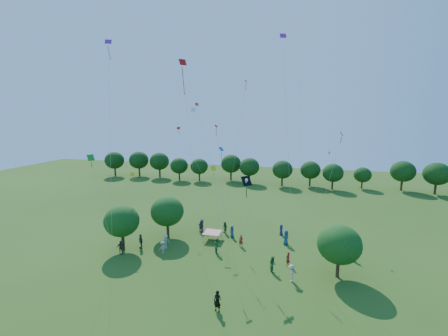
{
  "coord_description": "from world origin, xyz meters",
  "views": [
    {
      "loc": [
        7.46,
        -16.23,
        16.49
      ],
      "look_at": [
        0.0,
        14.0,
        11.0
      ],
      "focal_mm": 24.0,
      "sensor_mm": 36.0,
      "label": 1
    }
  ],
  "objects_px": {
    "tent_red_stripe": "(212,232)",
    "near_tree_west": "(122,221)",
    "tent_blue": "(332,237)",
    "near_tree_north": "(167,211)",
    "near_tree_east": "(339,244)",
    "red_high_kite": "(185,93)",
    "pirate_kite": "(247,182)",
    "man_in_black": "(217,301)"
  },
  "relations": [
    {
      "from": "near_tree_west",
      "to": "tent_blue",
      "type": "bearing_deg",
      "value": 17.15
    },
    {
      "from": "near_tree_west",
      "to": "man_in_black",
      "type": "height_order",
      "value": "near_tree_west"
    },
    {
      "from": "near_tree_north",
      "to": "man_in_black",
      "type": "bearing_deg",
      "value": -51.95
    },
    {
      "from": "near_tree_west",
      "to": "tent_blue",
      "type": "height_order",
      "value": "near_tree_west"
    },
    {
      "from": "red_high_kite",
      "to": "tent_red_stripe",
      "type": "bearing_deg",
      "value": 68.42
    },
    {
      "from": "tent_blue",
      "to": "tent_red_stripe",
      "type": "bearing_deg",
      "value": -171.6
    },
    {
      "from": "tent_blue",
      "to": "red_high_kite",
      "type": "relative_size",
      "value": 0.1
    },
    {
      "from": "near_tree_west",
      "to": "red_high_kite",
      "type": "distance_m",
      "value": 17.27
    },
    {
      "from": "near_tree_east",
      "to": "tent_red_stripe",
      "type": "xyz_separation_m",
      "value": [
        -15.15,
        5.9,
        -2.53
      ]
    },
    {
      "from": "near_tree_west",
      "to": "tent_blue",
      "type": "distance_m",
      "value": 26.66
    },
    {
      "from": "near_tree_east",
      "to": "tent_blue",
      "type": "bearing_deg",
      "value": 88.1
    },
    {
      "from": "tent_blue",
      "to": "man_in_black",
      "type": "height_order",
      "value": "man_in_black"
    },
    {
      "from": "near_tree_west",
      "to": "near_tree_north",
      "type": "height_order",
      "value": "near_tree_north"
    },
    {
      "from": "tent_red_stripe",
      "to": "red_high_kite",
      "type": "bearing_deg",
      "value": -111.58
    },
    {
      "from": "tent_blue",
      "to": "red_high_kite",
      "type": "bearing_deg",
      "value": -158.85
    },
    {
      "from": "tent_blue",
      "to": "pirate_kite",
      "type": "distance_m",
      "value": 15.06
    },
    {
      "from": "man_in_black",
      "to": "red_high_kite",
      "type": "height_order",
      "value": "red_high_kite"
    },
    {
      "from": "near_tree_west",
      "to": "tent_blue",
      "type": "relative_size",
      "value": 2.57
    },
    {
      "from": "man_in_black",
      "to": "red_high_kite",
      "type": "relative_size",
      "value": 0.09
    },
    {
      "from": "near_tree_north",
      "to": "tent_red_stripe",
      "type": "relative_size",
      "value": 2.58
    },
    {
      "from": "tent_red_stripe",
      "to": "tent_blue",
      "type": "xyz_separation_m",
      "value": [
        15.42,
        2.28,
        0.0
      ]
    },
    {
      "from": "tent_blue",
      "to": "red_high_kite",
      "type": "xyz_separation_m",
      "value": [
        -17.14,
        -6.63,
        17.85
      ]
    },
    {
      "from": "near_tree_west",
      "to": "pirate_kite",
      "type": "xyz_separation_m",
      "value": [
        15.34,
        0.27,
        5.67
      ]
    },
    {
      "from": "near_tree_west",
      "to": "red_high_kite",
      "type": "relative_size",
      "value": 0.27
    },
    {
      "from": "tent_red_stripe",
      "to": "near_tree_west",
      "type": "bearing_deg",
      "value": -150.82
    },
    {
      "from": "man_in_black",
      "to": "pirate_kite",
      "type": "distance_m",
      "value": 12.34
    },
    {
      "from": "near_tree_north",
      "to": "near_tree_east",
      "type": "xyz_separation_m",
      "value": [
        21.36,
        -5.42,
        -0.09
      ]
    },
    {
      "from": "tent_blue",
      "to": "near_tree_east",
      "type": "bearing_deg",
      "value": -91.9
    },
    {
      "from": "near_tree_north",
      "to": "tent_blue",
      "type": "bearing_deg",
      "value": 7.24
    },
    {
      "from": "near_tree_east",
      "to": "red_high_kite",
      "type": "relative_size",
      "value": 0.26
    },
    {
      "from": "near_tree_west",
      "to": "pirate_kite",
      "type": "relative_size",
      "value": 0.65
    },
    {
      "from": "near_tree_north",
      "to": "red_high_kite",
      "type": "relative_size",
      "value": 0.27
    },
    {
      "from": "near_tree_north",
      "to": "pirate_kite",
      "type": "bearing_deg",
      "value": -22.41
    },
    {
      "from": "pirate_kite",
      "to": "tent_blue",
      "type": "bearing_deg",
      "value": 37.05
    },
    {
      "from": "near_tree_north",
      "to": "red_high_kite",
      "type": "distance_m",
      "value": 16.34
    },
    {
      "from": "tent_blue",
      "to": "pirate_kite",
      "type": "bearing_deg",
      "value": -142.95
    },
    {
      "from": "tent_blue",
      "to": "man_in_black",
      "type": "distance_m",
      "value": 19.75
    },
    {
      "from": "tent_blue",
      "to": "man_in_black",
      "type": "bearing_deg",
      "value": -123.4
    },
    {
      "from": "near_tree_east",
      "to": "red_high_kite",
      "type": "xyz_separation_m",
      "value": [
        -16.87,
        1.54,
        15.31
      ]
    },
    {
      "from": "tent_red_stripe",
      "to": "tent_blue",
      "type": "relative_size",
      "value": 1.0
    },
    {
      "from": "near_tree_north",
      "to": "near_tree_east",
      "type": "bearing_deg",
      "value": -14.25
    },
    {
      "from": "near_tree_north",
      "to": "red_high_kite",
      "type": "bearing_deg",
      "value": -40.82
    }
  ]
}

